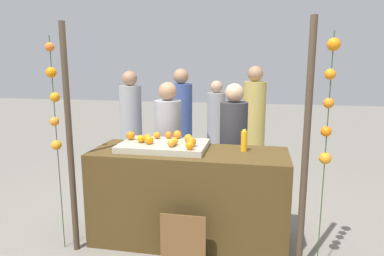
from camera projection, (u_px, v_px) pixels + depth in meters
The scene contains 27 objects.
ground_plane at pixel (189, 239), 3.54m from camera, with size 24.00×24.00×0.00m, color gray.
stall_counter at pixel (189, 196), 3.45m from camera, with size 1.91×0.70×0.93m, color #4C3819.
orange_tray at pixel (164, 146), 3.45m from camera, with size 0.86×0.56×0.06m, color #B2AD99.
orange_0 at pixel (169, 135), 3.64m from camera, with size 0.07×0.07×0.07m, color orange.
orange_1 at pixel (171, 143), 3.27m from camera, with size 0.08×0.08×0.08m, color orange.
orange_2 at pixel (191, 142), 3.29m from camera, with size 0.09×0.09×0.09m, color orange.
orange_3 at pixel (157, 135), 3.63m from camera, with size 0.07×0.07×0.07m, color orange.
orange_4 at pixel (149, 140), 3.38m from camera, with size 0.08×0.08×0.08m, color orange.
orange_5 at pixel (177, 134), 3.64m from camera, with size 0.09×0.09×0.09m, color orange.
orange_6 at pixel (188, 138), 3.46m from camera, with size 0.08×0.08×0.08m, color orange.
orange_7 at pixel (141, 139), 3.45m from camera, with size 0.08×0.08×0.08m, color orange.
orange_8 at pixel (190, 146), 3.17m from camera, with size 0.08×0.08×0.08m, color orange.
orange_9 at pixel (174, 141), 3.34m from camera, with size 0.08×0.08×0.08m, color orange.
orange_10 at pixel (148, 138), 3.46m from camera, with size 0.09×0.09×0.09m, color orange.
orange_11 at pixel (131, 136), 3.57m from camera, with size 0.09×0.09×0.09m, color orange.
juice_bottle at pixel (244, 141), 3.34m from camera, with size 0.06×0.06×0.21m.
chalkboard_sign at pixel (183, 242), 3.00m from camera, with size 0.40×0.03×0.51m.
vendor_left at pixel (168, 153), 4.09m from camera, with size 0.31×0.31×1.56m.
vendor_right at pixel (233, 156), 3.97m from camera, with size 0.31×0.31×1.55m.
crowd_person_0 at pixel (181, 128), 5.30m from camera, with size 0.34×0.34×1.69m.
crowd_person_1 at pixel (131, 129), 5.33m from camera, with size 0.33×0.33×1.65m.
crowd_person_2 at pixel (254, 126), 5.34m from camera, with size 0.35×0.35×1.73m.
crowd_person_3 at pixel (216, 128), 5.80m from camera, with size 0.30×0.30×1.48m.
canopy_post_left at pixel (70, 142), 3.16m from camera, with size 0.06×0.06×2.13m, color #473828.
canopy_post_right at pixel (306, 153), 2.77m from camera, with size 0.06×0.06×2.13m, color #473828.
garland_strand_left at pixel (54, 101), 3.12m from camera, with size 0.10×0.10×2.01m.
garland_strand_right at pixel (329, 104), 2.67m from camera, with size 0.10×0.11×2.01m.
Camera 1 is at (0.65, -3.20, 1.78)m, focal length 32.39 mm.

